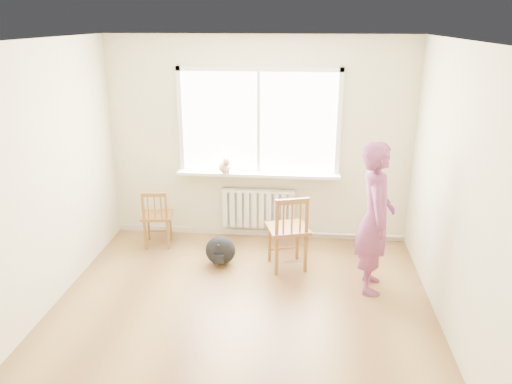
% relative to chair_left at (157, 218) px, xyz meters
% --- Properties ---
extents(floor, '(4.50, 4.50, 0.00)m').
position_rel_chair_left_xyz_m(floor, '(1.30, -1.77, -0.40)').
color(floor, olive).
rests_on(floor, ground).
extents(ceiling, '(4.50, 4.50, 0.00)m').
position_rel_chair_left_xyz_m(ceiling, '(1.30, -1.77, 2.30)').
color(ceiling, white).
rests_on(ceiling, back_wall).
extents(back_wall, '(4.00, 0.01, 2.70)m').
position_rel_chair_left_xyz_m(back_wall, '(1.30, 0.48, 0.95)').
color(back_wall, beige).
rests_on(back_wall, ground).
extents(window, '(2.12, 0.05, 1.42)m').
position_rel_chair_left_xyz_m(window, '(1.30, 0.46, 1.27)').
color(window, white).
rests_on(window, back_wall).
extents(windowsill, '(2.15, 0.22, 0.04)m').
position_rel_chair_left_xyz_m(windowsill, '(1.30, 0.37, 0.53)').
color(windowsill, white).
rests_on(windowsill, back_wall).
extents(radiator, '(1.00, 0.12, 0.55)m').
position_rel_chair_left_xyz_m(radiator, '(1.30, 0.39, 0.04)').
color(radiator, white).
rests_on(radiator, back_wall).
extents(heating_pipe, '(1.40, 0.04, 0.04)m').
position_rel_chair_left_xyz_m(heating_pipe, '(2.55, 0.42, -0.32)').
color(heating_pipe, silver).
rests_on(heating_pipe, back_wall).
extents(baseboard, '(4.00, 0.03, 0.08)m').
position_rel_chair_left_xyz_m(baseboard, '(1.30, 0.47, -0.36)').
color(baseboard, beige).
rests_on(baseboard, ground).
extents(chair_left, '(0.44, 0.42, 0.79)m').
position_rel_chair_left_xyz_m(chair_left, '(0.00, 0.00, 0.00)').
color(chair_left, brown).
rests_on(chair_left, floor).
extents(chair_right, '(0.58, 0.56, 0.95)m').
position_rel_chair_left_xyz_m(chair_right, '(1.75, -0.47, 0.08)').
color(chair_right, brown).
rests_on(chair_right, floor).
extents(person, '(0.43, 0.63, 1.69)m').
position_rel_chair_left_xyz_m(person, '(2.69, -0.83, 0.45)').
color(person, '#C74251').
rests_on(person, floor).
extents(cat, '(0.24, 0.37, 0.26)m').
position_rel_chair_left_xyz_m(cat, '(0.88, 0.29, 0.66)').
color(cat, beige).
rests_on(cat, windowsill).
extents(backpack, '(0.42, 0.35, 0.37)m').
position_rel_chair_left_xyz_m(backpack, '(0.92, -0.44, -0.21)').
color(backpack, black).
rests_on(backpack, floor).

